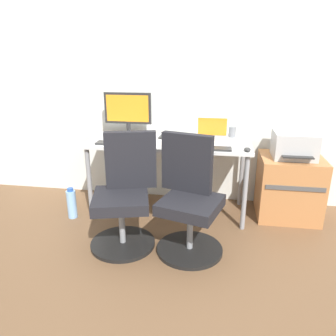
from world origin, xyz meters
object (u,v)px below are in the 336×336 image
water_bottle_on_floor (72,204)px  coffee_mug (147,140)px  desktop_monitor (128,111)px  office_chair_right (189,201)px  office_chair_left (125,196)px  printer (294,145)px  open_laptop (212,135)px  side_cabinet (289,187)px

water_bottle_on_floor → coffee_mug: bearing=10.4°
water_bottle_on_floor → desktop_monitor: size_ratio=0.65×
office_chair_right → office_chair_left: bearing=179.9°
printer → desktop_monitor: bearing=176.8°
printer → coffee_mug: printer is taller
printer → open_laptop: size_ratio=1.29×
office_chair_right → side_cabinet: bearing=38.6°
printer → coffee_mug: bearing=-169.8°
office_chair_right → desktop_monitor: bearing=131.0°
printer → open_laptop: 0.77m
water_bottle_on_floor → open_laptop: (1.32, 0.37, 0.65)m
office_chair_right → coffee_mug: 0.74m
side_cabinet → printer: size_ratio=1.52×
office_chair_left → office_chair_right: same height
office_chair_right → desktop_monitor: size_ratio=1.96×
office_chair_right → printer: (0.91, 0.72, 0.30)m
open_laptop → office_chair_left: bearing=-133.3°
printer → water_bottle_on_floor: size_ratio=1.29×
side_cabinet → desktop_monitor: size_ratio=1.27×
side_cabinet → water_bottle_on_floor: 2.13m
office_chair_left → printer: size_ratio=2.35×
office_chair_left → side_cabinet: bearing=26.7°
office_chair_left → side_cabinet: 1.61m
water_bottle_on_floor → open_laptop: 1.52m
printer → water_bottle_on_floor: printer is taller
office_chair_left → coffee_mug: 0.61m
side_cabinet → water_bottle_on_floor: side_cabinet is taller
desktop_monitor → side_cabinet: bearing=-3.2°
desktop_monitor → office_chair_right: bearing=-49.0°
open_laptop → printer: bearing=0.6°
printer → side_cabinet: bearing=90.0°
office_chair_left → side_cabinet: size_ratio=1.55×
printer → coffee_mug: 1.37m
water_bottle_on_floor → open_laptop: bearing=15.7°
printer → open_laptop: open_laptop is taller
desktop_monitor → open_laptop: size_ratio=1.55×
desktop_monitor → coffee_mug: size_ratio=5.22×
office_chair_right → printer: office_chair_right is taller
water_bottle_on_floor → desktop_monitor: (0.47, 0.47, 0.84)m
side_cabinet → water_bottle_on_floor: size_ratio=1.96×
office_chair_right → water_bottle_on_floor: office_chair_right is taller
side_cabinet → coffee_mug: coffee_mug is taller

